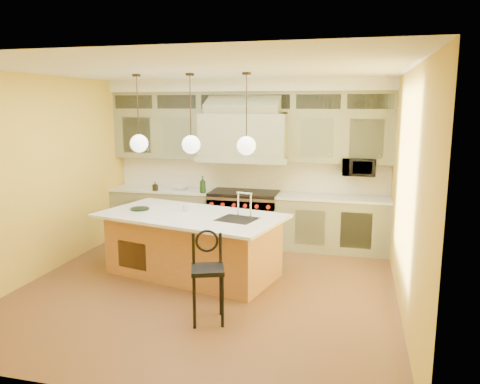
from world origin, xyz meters
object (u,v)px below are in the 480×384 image
(range, at_px, (244,217))
(counter_stool, at_px, (208,271))
(kitchen_island, at_px, (193,244))
(microwave, at_px, (359,167))

(range, xyz_separation_m, counter_stool, (0.31, -3.08, 0.11))
(range, bearing_deg, kitchen_island, -101.97)
(microwave, bearing_deg, kitchen_island, -142.02)
(counter_stool, xyz_separation_m, microwave, (1.64, 3.19, 0.85))
(kitchen_island, distance_m, microwave, 3.09)
(kitchen_island, height_order, microwave, microwave)
(range, relative_size, microwave, 2.21)
(range, height_order, counter_stool, counter_stool)
(counter_stool, bearing_deg, range, 76.17)
(kitchen_island, height_order, counter_stool, kitchen_island)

